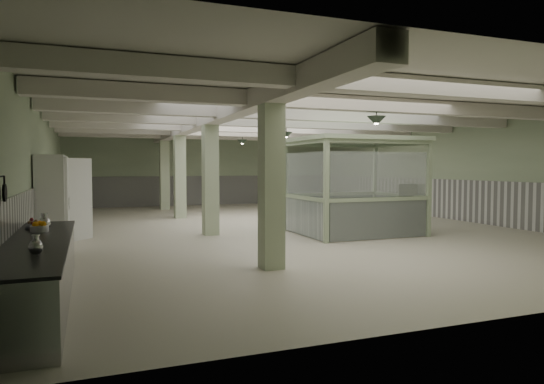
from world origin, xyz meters
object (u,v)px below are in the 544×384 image
object	(u,v)px
walkin_cooler	(54,200)
filing_cabinet	(413,208)
prep_counter	(37,271)
guard_booth	(354,170)

from	to	relation	value
walkin_cooler	filing_cabinet	bearing A→B (deg)	-6.78
prep_counter	guard_booth	world-z (taller)	guard_booth
guard_booth	filing_cabinet	bearing A→B (deg)	-15.82
filing_cabinet	walkin_cooler	bearing A→B (deg)	153.62
guard_booth	filing_cabinet	xyz separation A→B (m)	(1.75, -0.48, -1.15)
prep_counter	walkin_cooler	bearing A→B (deg)	90.88
walkin_cooler	guard_booth	xyz separation A→B (m)	(8.17, -0.70, 0.72)
prep_counter	filing_cabinet	distance (m)	10.74
prep_counter	filing_cabinet	bearing A→B (deg)	23.62
walkin_cooler	prep_counter	bearing A→B (deg)	-89.12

